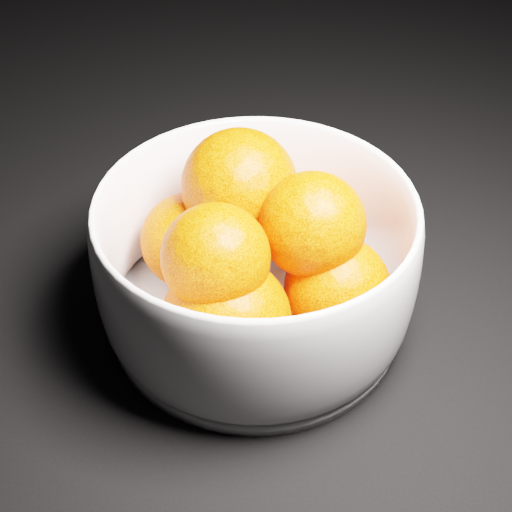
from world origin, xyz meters
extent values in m
cylinder|color=white|center=(-0.25, 0.22, 0.01)|extent=(0.22, 0.22, 0.01)
sphere|color=#FF4706|center=(-0.21, 0.27, 0.05)|extent=(0.07, 0.07, 0.07)
sphere|color=#FF4706|center=(-0.29, 0.26, 0.05)|extent=(0.07, 0.07, 0.07)
sphere|color=#FF4706|center=(-0.28, 0.17, 0.05)|extent=(0.09, 0.09, 0.09)
sphere|color=#FF4706|center=(-0.20, 0.19, 0.05)|extent=(0.08, 0.08, 0.08)
sphere|color=#FF4706|center=(-0.25, 0.26, 0.10)|extent=(0.08, 0.08, 0.08)
sphere|color=#FF4706|center=(-0.28, 0.19, 0.10)|extent=(0.07, 0.07, 0.07)
sphere|color=#FF4706|center=(-0.21, 0.21, 0.10)|extent=(0.07, 0.07, 0.07)
camera|label=1|loc=(-0.33, -0.15, 0.40)|focal=50.00mm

